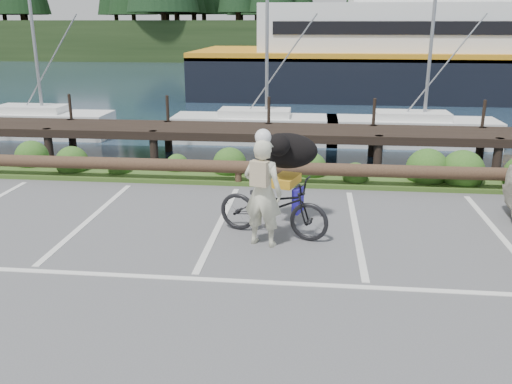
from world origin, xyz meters
TOP-DOWN VIEW (x-y plane):
  - ground at (0.00, 0.00)m, footprint 72.00×72.00m
  - harbor_backdrop at (0.39, 78.47)m, footprint 170.00×160.00m
  - vegetation_strip at (0.00, 5.30)m, footprint 34.00×1.60m
  - log_rail at (0.00, 4.60)m, footprint 32.00×0.30m
  - bicycle at (1.06, 1.53)m, footprint 2.21×1.31m
  - cyclist at (0.92, 1.07)m, footprint 0.79×0.63m
  - dog at (1.26, 2.18)m, footprint 0.88×1.27m

SIDE VIEW (x-z plane):
  - harbor_backdrop at x=0.39m, z-range -15.00..15.00m
  - ground at x=0.00m, z-range 0.00..0.00m
  - log_rail at x=0.00m, z-range -0.30..0.30m
  - vegetation_strip at x=0.00m, z-range 0.00..0.10m
  - bicycle at x=1.06m, z-range 0.00..1.10m
  - cyclist at x=0.92m, z-range 0.00..1.89m
  - dog at x=1.26m, z-range 1.10..1.77m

